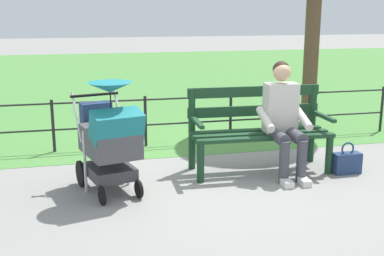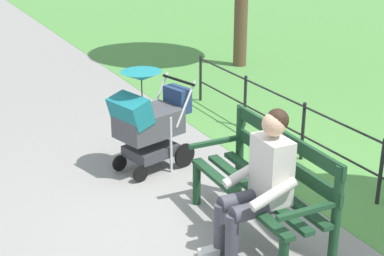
% 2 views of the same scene
% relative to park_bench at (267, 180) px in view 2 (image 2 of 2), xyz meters
% --- Properties ---
extents(ground_plane, '(60.00, 60.00, 0.00)m').
position_rel_park_bench_xyz_m(ground_plane, '(0.52, 0.12, -0.53)').
color(ground_plane, gray).
extents(park_bench, '(1.62, 0.66, 0.96)m').
position_rel_park_bench_xyz_m(park_bench, '(0.00, 0.00, 0.00)').
color(park_bench, '#193D23').
rests_on(park_bench, ground).
extents(person_on_bench, '(0.55, 0.74, 1.28)m').
position_rel_park_bench_xyz_m(person_on_bench, '(-0.21, 0.22, 0.15)').
color(person_on_bench, '#42424C').
rests_on(person_on_bench, ground).
extents(stroller, '(0.70, 0.97, 1.15)m').
position_rel_park_bench_xyz_m(stroller, '(1.73, 0.37, 0.07)').
color(stroller, black).
rests_on(stroller, ground).
extents(park_fence, '(6.13, 0.04, 0.70)m').
position_rel_park_bench_xyz_m(park_fence, '(0.52, -1.30, -0.11)').
color(park_fence, black).
rests_on(park_fence, ground).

